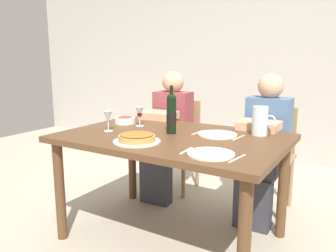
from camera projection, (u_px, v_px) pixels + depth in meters
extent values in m
plane|color=#B2A893|center=(172.00, 237.00, 2.46)|extent=(8.00, 8.00, 0.00)
cube|color=#B2ADA3|center=(270.00, 48.00, 4.19)|extent=(8.00, 0.10, 2.80)
cube|color=brown|center=(172.00, 138.00, 2.31)|extent=(1.50, 1.00, 0.04)
cylinder|color=brown|center=(60.00, 191.00, 2.37)|extent=(0.07, 0.07, 0.72)
cylinder|color=brown|center=(244.00, 244.00, 1.69)|extent=(0.07, 0.07, 0.72)
cylinder|color=brown|center=(132.00, 161.00, 3.08)|extent=(0.07, 0.07, 0.72)
cylinder|color=brown|center=(283.00, 190.00, 2.40)|extent=(0.07, 0.07, 0.72)
cylinder|color=black|center=(171.00, 117.00, 2.34)|extent=(0.07, 0.07, 0.23)
sphere|color=black|center=(171.00, 99.00, 2.32)|extent=(0.07, 0.07, 0.07)
cylinder|color=black|center=(171.00, 91.00, 2.31)|extent=(0.03, 0.03, 0.08)
cylinder|color=black|center=(171.00, 119.00, 2.34)|extent=(0.07, 0.07, 0.08)
cylinder|color=silver|center=(260.00, 121.00, 2.29)|extent=(0.10, 0.10, 0.20)
cylinder|color=silver|center=(260.00, 126.00, 2.30)|extent=(0.10, 0.10, 0.12)
torus|color=silver|center=(270.00, 120.00, 2.25)|extent=(0.07, 0.01, 0.07)
cylinder|color=silver|center=(137.00, 141.00, 2.11)|extent=(0.30, 0.30, 0.01)
cylinder|color=#C18E47|center=(137.00, 138.00, 2.11)|extent=(0.23, 0.23, 0.03)
ellipsoid|color=#9E6028|center=(137.00, 134.00, 2.10)|extent=(0.21, 0.21, 0.02)
cylinder|color=white|center=(125.00, 120.00, 2.72)|extent=(0.17, 0.17, 0.05)
ellipsoid|color=#B2382D|center=(125.00, 118.00, 2.72)|extent=(0.14, 0.14, 0.03)
cylinder|color=silver|center=(140.00, 126.00, 2.61)|extent=(0.06, 0.06, 0.00)
cylinder|color=silver|center=(140.00, 121.00, 2.61)|extent=(0.01, 0.01, 0.07)
cone|color=silver|center=(140.00, 112.00, 2.59)|extent=(0.06, 0.06, 0.08)
cylinder|color=#470A14|center=(140.00, 114.00, 2.60)|extent=(0.04, 0.04, 0.03)
cylinder|color=silver|center=(108.00, 131.00, 2.43)|extent=(0.06, 0.06, 0.00)
cylinder|color=silver|center=(108.00, 126.00, 2.42)|extent=(0.01, 0.01, 0.07)
cone|color=silver|center=(108.00, 116.00, 2.41)|extent=(0.07, 0.07, 0.08)
cylinder|color=silver|center=(211.00, 154.00, 1.83)|extent=(0.26, 0.26, 0.01)
cylinder|color=silver|center=(217.00, 135.00, 2.30)|extent=(0.27, 0.27, 0.01)
cube|color=silver|center=(186.00, 151.00, 1.91)|extent=(0.02, 0.16, 0.00)
cube|color=silver|center=(237.00, 159.00, 1.76)|extent=(0.03, 0.18, 0.00)
cube|color=silver|center=(239.00, 138.00, 2.22)|extent=(0.03, 0.18, 0.00)
cube|color=silver|center=(198.00, 133.00, 2.37)|extent=(0.02, 0.16, 0.00)
cube|color=#9E7A51|center=(175.00, 144.00, 3.28)|extent=(0.43, 0.43, 0.02)
cube|color=#9E7A51|center=(183.00, 120.00, 3.40)|extent=(0.36, 0.06, 0.40)
cylinder|color=#9E7A51|center=(151.00, 169.00, 3.26)|extent=(0.04, 0.04, 0.45)
cylinder|color=#9E7A51|center=(183.00, 175.00, 3.11)|extent=(0.04, 0.04, 0.45)
cylinder|color=#9E7A51|center=(168.00, 160.00, 3.55)|extent=(0.04, 0.04, 0.45)
cylinder|color=#9E7A51|center=(197.00, 164.00, 3.40)|extent=(0.04, 0.04, 0.45)
cube|color=#8E3D42|center=(173.00, 118.00, 3.20)|extent=(0.35, 0.22, 0.50)
sphere|color=tan|center=(173.00, 82.00, 3.13)|extent=(0.20, 0.20, 0.20)
cube|color=#33333D|center=(164.00, 148.00, 3.08)|extent=(0.33, 0.40, 0.14)
cube|color=#33333D|center=(156.00, 181.00, 3.01)|extent=(0.28, 0.14, 0.40)
cube|color=tan|center=(159.00, 115.00, 2.94)|extent=(0.31, 0.26, 0.06)
cube|color=#9E7A51|center=(268.00, 158.00, 2.82)|extent=(0.41, 0.41, 0.02)
cube|color=#9E7A51|center=(274.00, 129.00, 2.94)|extent=(0.36, 0.03, 0.40)
cylinder|color=#9E7A51|center=(240.00, 187.00, 2.81)|extent=(0.04, 0.04, 0.45)
cylinder|color=#9E7A51|center=(282.00, 195.00, 2.64)|extent=(0.04, 0.04, 0.45)
cylinder|color=#9E7A51|center=(252.00, 175.00, 3.10)|extent=(0.04, 0.04, 0.45)
cylinder|color=#9E7A51|center=(291.00, 182.00, 2.93)|extent=(0.04, 0.04, 0.45)
cube|color=#4C6B93|center=(268.00, 128.00, 2.74)|extent=(0.34, 0.20, 0.50)
sphere|color=tan|center=(271.00, 86.00, 2.67)|extent=(0.20, 0.20, 0.20)
cube|color=#33333D|center=(260.00, 164.00, 2.63)|extent=(0.31, 0.38, 0.14)
cube|color=#33333D|center=(253.00, 203.00, 2.55)|extent=(0.27, 0.12, 0.40)
cube|color=tan|center=(259.00, 125.00, 2.49)|extent=(0.29, 0.24, 0.06)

